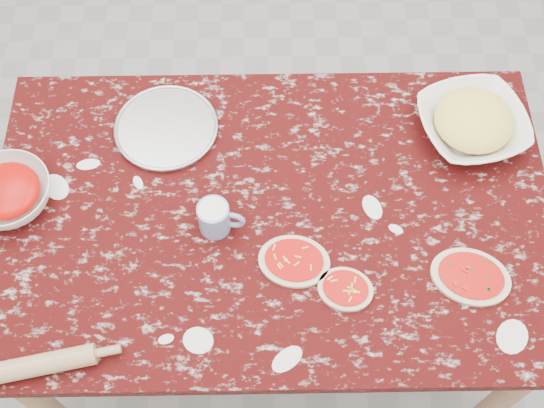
{
  "coord_description": "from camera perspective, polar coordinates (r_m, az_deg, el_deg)",
  "views": [
    {
      "loc": [
        -0.01,
        -0.92,
        2.47
      ],
      "look_at": [
        0.0,
        0.0,
        0.8
      ],
      "focal_mm": 45.53,
      "sensor_mm": 36.0,
      "label": 1
    }
  ],
  "objects": [
    {
      "name": "worktable",
      "position": [
        2.02,
        0.0,
        -1.82
      ],
      "size": [
        1.6,
        1.0,
        0.75
      ],
      "color": "black",
      "rests_on": "ground"
    },
    {
      "name": "pizza_right",
      "position": [
        1.93,
        16.1,
        -5.78
      ],
      "size": [
        0.25,
        0.22,
        0.02
      ],
      "color": "beige",
      "rests_on": "worktable"
    },
    {
      "name": "rolling_pin",
      "position": [
        1.85,
        -18.58,
        -12.48
      ],
      "size": [
        0.28,
        0.11,
        0.05
      ],
      "primitive_type": "cylinder",
      "rotation": [
        0.0,
        1.57,
        0.19
      ],
      "color": "tan",
      "rests_on": "worktable"
    },
    {
      "name": "flour_mug",
      "position": [
        1.89,
        -4.7,
        -1.13
      ],
      "size": [
        0.13,
        0.09,
        0.1
      ],
      "color": "#7892C7",
      "rests_on": "worktable"
    },
    {
      "name": "sauce_bowl",
      "position": [
        2.07,
        -20.96,
        0.8
      ],
      "size": [
        0.32,
        0.32,
        0.08
      ],
      "primitive_type": "imported",
      "rotation": [
        0.0,
        0.0,
        0.38
      ],
      "color": "white",
      "rests_on": "worktable"
    },
    {
      "name": "pizza_left",
      "position": [
        1.88,
        1.84,
        -4.74
      ],
      "size": [
        0.22,
        0.19,
        0.02
      ],
      "color": "beige",
      "rests_on": "worktable"
    },
    {
      "name": "cheese_bowl",
      "position": [
        2.15,
        16.19,
        6.33
      ],
      "size": [
        0.38,
        0.38,
        0.08
      ],
      "primitive_type": "imported",
      "rotation": [
        0.0,
        0.0,
        0.25
      ],
      "color": "white",
      "rests_on": "worktable"
    },
    {
      "name": "pizza_mid",
      "position": [
        1.85,
        6.09,
        -7.01
      ],
      "size": [
        0.18,
        0.16,
        0.02
      ],
      "color": "beige",
      "rests_on": "worktable"
    },
    {
      "name": "pizza_tray",
      "position": [
        2.12,
        -8.73,
        6.2
      ],
      "size": [
        0.4,
        0.4,
        0.01
      ],
      "primitive_type": "cylinder",
      "rotation": [
        0.0,
        0.0,
        0.37
      ],
      "color": "#B2B2B7",
      "rests_on": "worktable"
    },
    {
      "name": "ground",
      "position": [
        2.63,
        0.0,
        -8.42
      ],
      "size": [
        4.0,
        4.0,
        0.0
      ],
      "primitive_type": "plane",
      "color": "gray"
    }
  ]
}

